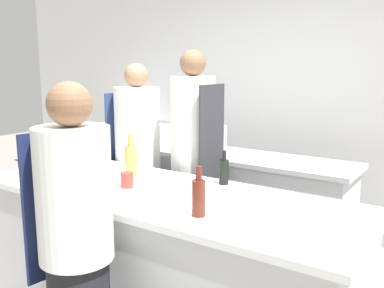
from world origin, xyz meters
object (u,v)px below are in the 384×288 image
at_px(chef_at_prep_near, 76,246).
at_px(bottle_sauce, 199,196).
at_px(bottle_wine, 107,181).
at_px(bottle_cooking_oil, 131,160).
at_px(chef_at_stove, 193,164).
at_px(bottle_vinegar, 224,171).
at_px(cup, 127,180).
at_px(oven_range, 129,165).
at_px(bowl_mixing_large, 165,195).
at_px(bottle_olive_oil, 103,157).
at_px(bowl_prep_small, 191,184).
at_px(stockpot, 211,139).
at_px(chef_at_pass_far, 138,165).
at_px(bottle_water, 88,159).

height_order(chef_at_prep_near, bottle_sauce, chef_at_prep_near).
distance_m(bottle_wine, bottle_cooking_oil, 0.43).
height_order(chef_at_stove, bottle_vinegar, chef_at_stove).
xyz_separation_m(chef_at_prep_near, bottle_vinegar, (0.22, 1.07, 0.19)).
height_order(chef_at_stove, cup, chef_at_stove).
distance_m(oven_range, bowl_mixing_large, 2.80).
height_order(bottle_olive_oil, bottle_sauce, bottle_olive_oil).
height_order(bowl_mixing_large, bowl_prep_small, bowl_mixing_large).
height_order(bottle_olive_oil, stockpot, bottle_olive_oil).
distance_m(chef_at_pass_far, bowl_prep_small, 1.03).
xyz_separation_m(bottle_wine, cup, (0.01, 0.17, -0.03)).
relative_size(bottle_cooking_oil, bowl_mixing_large, 1.31).
xyz_separation_m(bottle_wine, bottle_cooking_oil, (-0.16, 0.40, 0.04)).
relative_size(chef_at_prep_near, bottle_vinegar, 7.07).
height_order(chef_at_stove, bottle_sauce, chef_at_stove).
bearing_deg(bottle_cooking_oil, bottle_olive_oil, -173.37).
relative_size(bottle_sauce, bowl_mixing_large, 1.15).
height_order(chef_at_stove, bottle_cooking_oil, chef_at_stove).
distance_m(bottle_sauce, stockpot, 1.72).
distance_m(bottle_wine, bottle_sauce, 0.69).
height_order(chef_at_stove, bottle_wine, chef_at_stove).
distance_m(chef_at_stove, bottle_sauce, 1.21).
relative_size(bottle_sauce, bowl_prep_small, 1.03).
bearing_deg(bottle_water, chef_at_pass_far, 90.99).
height_order(bottle_olive_oil, bottle_cooking_oil, bottle_cooking_oil).
relative_size(bottle_olive_oil, bowl_prep_small, 1.11).
bearing_deg(bottle_vinegar, cup, -138.96).
xyz_separation_m(bottle_olive_oil, bottle_wine, (0.42, -0.37, -0.04)).
xyz_separation_m(chef_at_stove, chef_at_pass_far, (-0.52, -0.08, -0.06)).
relative_size(oven_range, chef_at_stove, 0.55).
bearing_deg(bottle_sauce, bottle_vinegar, 108.16).
relative_size(bowl_mixing_large, cup, 2.32).
distance_m(bottle_cooking_oil, stockpot, 1.08).
bearing_deg(chef_at_prep_near, stockpot, 19.23).
bearing_deg(chef_at_stove, chef_at_pass_far, -79.40).
distance_m(bowl_mixing_large, cup, 0.39).
relative_size(bowl_mixing_large, stockpot, 0.83).
bearing_deg(bowl_mixing_large, bottle_vinegar, 78.67).
bearing_deg(bottle_cooking_oil, bottle_wine, -68.17).
height_order(bottle_wine, bowl_prep_small, bottle_wine).
height_order(bottle_water, stockpot, bottle_water).
relative_size(bottle_vinegar, stockpot, 0.81).
relative_size(bottle_wine, bottle_cooking_oil, 0.63).
bearing_deg(bowl_prep_small, bottle_vinegar, 59.26).
height_order(chef_at_pass_far, bottle_wine, chef_at_pass_far).
xyz_separation_m(chef_at_prep_near, cup, (-0.26, 0.66, 0.15)).
xyz_separation_m(oven_range, bowl_mixing_large, (2.02, -1.88, 0.45)).
distance_m(bottle_cooking_oil, bottle_sauce, 0.95).
bearing_deg(bottle_olive_oil, bottle_wine, -41.61).
xyz_separation_m(oven_range, chef_at_pass_far, (1.10, -1.08, 0.36)).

